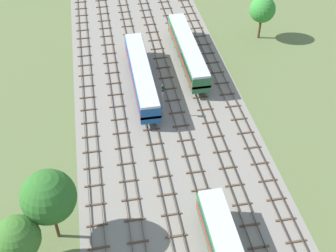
{
  "coord_description": "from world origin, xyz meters",
  "views": [
    {
      "loc": [
        -8.18,
        -6.03,
        41.53
      ],
      "look_at": [
        0.0,
        39.2,
        1.5
      ],
      "focal_mm": 47.91,
      "sensor_mm": 36.0,
      "label": 1
    }
  ],
  "objects": [
    {
      "name": "track_centre_left",
      "position": [
        -2.12,
        57.0,
        0.14
      ],
      "size": [
        2.4,
        126.0,
        0.29
      ],
      "color": "#47382D",
      "rests_on": "ground"
    },
    {
      "name": "track_left",
      "position": [
        -6.35,
        57.0,
        0.14
      ],
      "size": [
        2.4,
        126.0,
        0.29
      ],
      "color": "#47382D",
      "rests_on": "ground"
    },
    {
      "name": "track_right",
      "position": [
        10.58,
        57.0,
        0.14
      ],
      "size": [
        2.4,
        126.0,
        0.29
      ],
      "color": "#47382D",
      "rests_on": "ground"
    },
    {
      "name": "track_centre",
      "position": [
        2.12,
        57.0,
        0.14
      ],
      "size": [
        2.4,
        126.0,
        0.29
      ],
      "color": "#47382D",
      "rests_on": "ground"
    },
    {
      "name": "signal_post_nearest",
      "position": [
        -0.0,
        43.51,
        3.33
      ],
      "size": [
        0.28,
        0.47,
        5.24
      ],
      "color": "gray",
      "rests_on": "ground"
    },
    {
      "name": "ballast_bed",
      "position": [
        0.0,
        56.0,
        0.0
      ],
      "size": [
        25.16,
        176.0,
        0.01
      ],
      "primitive_type": "cube",
      "color": "gray",
      "rests_on": "ground"
    },
    {
      "name": "track_centre_right",
      "position": [
        6.35,
        57.0,
        0.14
      ],
      "size": [
        2.4,
        126.0,
        0.29
      ],
      "color": "#47382D",
      "rests_on": "ground"
    },
    {
      "name": "track_far_left",
      "position": [
        -10.58,
        57.0,
        0.14
      ],
      "size": [
        2.4,
        126.0,
        0.29
      ],
      "color": "#47382D",
      "rests_on": "ground"
    },
    {
      "name": "diesel_railcar_centre_left_near",
      "position": [
        -2.12,
        50.49,
        2.6
      ],
      "size": [
        2.96,
        20.5,
        3.8
      ],
      "color": "#194C8C",
      "rests_on": "ground"
    },
    {
      "name": "lineside_tree_0",
      "position": [
        20.92,
        62.2,
        5.55
      ],
      "size": [
        4.58,
        4.58,
        7.87
      ],
      "color": "#4C331E",
      "rests_on": "ground"
    },
    {
      "name": "lineside_tree_1",
      "position": [
        -18.07,
        21.8,
        4.71
      ],
      "size": [
        4.67,
        4.67,
        7.05
      ],
      "color": "#4C331E",
      "rests_on": "ground"
    },
    {
      "name": "ground_plane",
      "position": [
        0.0,
        56.0,
        0.0
      ],
      "size": [
        480.0,
        480.0,
        0.0
      ],
      "primitive_type": "plane",
      "color": "#5B6B3D"
    },
    {
      "name": "lineside_tree_3",
      "position": [
        -14.81,
        24.89,
        6.58
      ],
      "size": [
        5.72,
        5.72,
        9.46
      ],
      "color": "#4C331E",
      "rests_on": "ground"
    },
    {
      "name": "diesel_railcar_centre_right_mid",
      "position": [
        6.35,
        56.11,
        2.6
      ],
      "size": [
        2.96,
        20.5,
        3.8
      ],
      "color": "#286638",
      "rests_on": "ground"
    }
  ]
}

